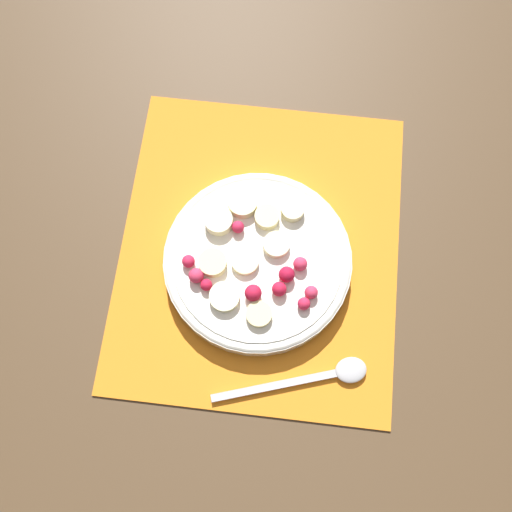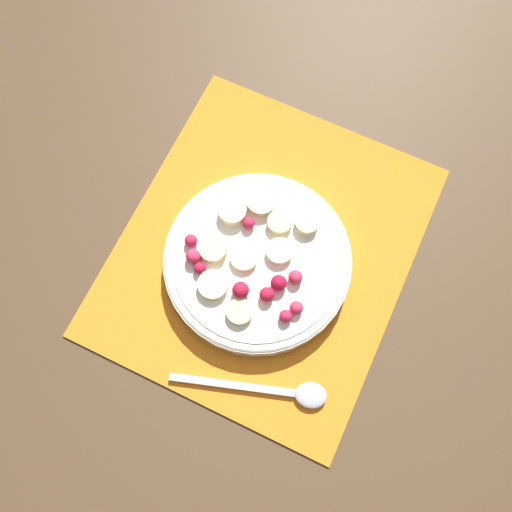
# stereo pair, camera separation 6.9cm
# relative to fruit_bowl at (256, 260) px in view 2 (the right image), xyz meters

# --- Properties ---
(ground_plane) EXTENTS (3.00, 3.00, 0.00)m
(ground_plane) POSITION_rel_fruit_bowl_xyz_m (0.02, -0.00, -0.02)
(ground_plane) COLOR #4C3823
(placemat) EXTENTS (0.41, 0.35, 0.01)m
(placemat) POSITION_rel_fruit_bowl_xyz_m (0.02, -0.00, -0.02)
(placemat) COLOR orange
(placemat) RESTS_ON ground_plane
(fruit_bowl) EXTENTS (0.23, 0.23, 0.05)m
(fruit_bowl) POSITION_rel_fruit_bowl_xyz_m (0.00, 0.00, 0.00)
(fruit_bowl) COLOR silver
(fruit_bowl) RESTS_ON placemat
(spoon) EXTENTS (0.08, 0.18, 0.01)m
(spoon) POSITION_rel_fruit_bowl_xyz_m (-0.13, -0.09, -0.01)
(spoon) COLOR #B2B2B7
(spoon) RESTS_ON placemat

